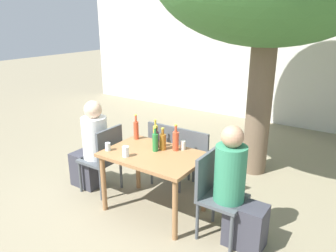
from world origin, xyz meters
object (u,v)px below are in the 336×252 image
Objects in this scene: person_seated_0 at (91,149)px; soda_bottle_3 at (136,130)px; dining_table_front at (154,162)px; green_bottle_2 at (155,142)px; patio_chair_3 at (196,158)px; drinking_glass_0 at (183,145)px; patio_chair_0 at (104,156)px; drinking_glass_2 at (108,147)px; oil_cruet_1 at (155,133)px; drinking_glass_1 at (126,152)px; person_seated_1 at (237,193)px; soda_bottle_5 at (176,140)px; wine_bottle_0 at (156,139)px; patio_chair_1 at (216,190)px; patio_chair_2 at (167,150)px; amber_bottle_4 at (163,141)px.

soda_bottle_3 is (0.57, 0.26, 0.32)m from person_seated_0.
green_bottle_2 is (-0.03, 0.07, 0.22)m from dining_table_front.
drinking_glass_0 is (-0.01, -0.32, 0.28)m from patio_chair_3.
patio_chair_0 reaches higher than drinking_glass_0.
patio_chair_0 is 1.00× the size of patio_chair_3.
person_seated_0 reaches higher than drinking_glass_2.
patio_chair_3 is 3.16× the size of oil_cruet_1.
patio_chair_0 is at bearing 157.80° from drinking_glass_1.
dining_table_front is at bearing -29.26° from soda_bottle_3.
drinking_glass_2 is at bearing -155.66° from dining_table_front.
soda_bottle_3 is at bearing 114.40° from person_seated_0.
oil_cruet_1 is at bearing 177.15° from drinking_glass_0.
dining_table_front is 11.81× the size of drinking_glass_2.
soda_bottle_5 is (-0.88, 0.23, 0.30)m from person_seated_1.
wine_bottle_0 is at bearing 100.01° from person_seated_0.
patio_chair_0 is at bearing 143.34° from drinking_glass_2.
drinking_glass_0 is at bearing 88.54° from patio_chair_3.
oil_cruet_1 is at bearing 88.87° from drinking_glass_1.
patio_chair_0 is 0.55m from soda_bottle_3.
patio_chair_3 is at bearing 49.33° from drinking_glass_2.
patio_chair_0 is 2.81× the size of soda_bottle_3.
wine_bottle_0 is (-0.88, 0.17, 0.33)m from patio_chair_1.
patio_chair_2 is at bearing 108.05° from wine_bottle_0.
person_seated_1 is 0.95m from soda_bottle_5.
wine_bottle_0 is at bearing -13.37° from soda_bottle_3.
wine_bottle_0 is at bearing 81.41° from person_seated_1.
patio_chair_1 is 1.00× the size of patio_chair_2.
soda_bottle_3 reaches higher than patio_chair_2.
wine_bottle_0 reaches higher than drinking_glass_1.
person_seated_1 reaches higher than patio_chair_2.
oil_cruet_1 reaches higher than patio_chair_1.
dining_table_front is 0.90× the size of person_seated_1.
drinking_glass_1 is (-0.37, -0.47, -0.06)m from soda_bottle_5.
person_seated_0 is at bearing -166.83° from drinking_glass_0.
person_seated_0 reaches higher than amber_bottle_4.
wine_bottle_0 is at bearing -157.33° from drinking_glass_0.
wine_bottle_0 is (0.95, 0.17, 0.30)m from person_seated_0.
dining_table_front is at bearing 90.00° from patio_chair_0.
drinking_glass_0 is (0.20, 0.13, -0.05)m from amber_bottle_4.
soda_bottle_5 is at bearing 80.01° from patio_chair_3.
patio_chair_0 reaches higher than drinking_glass_1.
patio_chair_1 is at bearing -17.47° from oil_cruet_1.
person_seated_1 reaches higher than dining_table_front.
soda_bottle_5 is (0.14, 0.07, 0.02)m from amber_bottle_4.
patio_chair_2 is 0.58m from wine_bottle_0.
green_bottle_2 is (-0.83, 0.07, 0.34)m from patio_chair_1.
drinking_glass_1 is (-0.23, -0.40, -0.04)m from amber_bottle_4.
soda_bottle_5 is at bearing 134.56° from patio_chair_2.
patio_chair_1 is 9.56× the size of drinking_glass_2.
soda_bottle_5 is (0.19, 0.15, 0.01)m from green_bottle_2.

